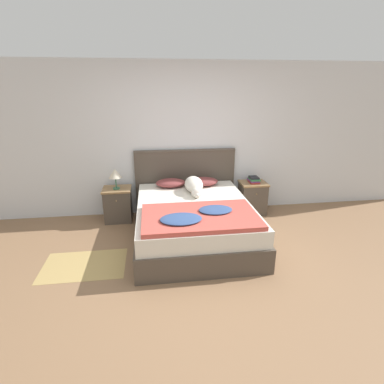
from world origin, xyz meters
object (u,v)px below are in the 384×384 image
object	(u,v)px
pillow_left	(171,183)
bed	(194,221)
book_stack	(254,180)
table_lamp	(115,174)
pillow_right	(203,181)
dog	(194,185)
nightstand_right	(252,198)
nightstand_left	(118,204)

from	to	relation	value
pillow_left	bed	bearing A→B (deg)	-71.12
book_stack	table_lamp	distance (m)	2.34
bed	table_lamp	xyz separation A→B (m)	(-1.16, 0.80, 0.54)
pillow_right	book_stack	distance (m)	0.89
dog	table_lamp	size ratio (longest dim) A/B	2.15
book_stack	table_lamp	world-z (taller)	table_lamp
dog	book_stack	bearing A→B (deg)	16.80
bed	nightstand_right	xyz separation A→B (m)	(1.16, 0.82, 0.01)
bed	pillow_right	xyz separation A→B (m)	(0.28, 0.81, 0.35)
nightstand_right	pillow_right	xyz separation A→B (m)	(-0.89, -0.01, 0.34)
nightstand_left	book_stack	size ratio (longest dim) A/B	2.28
nightstand_left	nightstand_right	size ratio (longest dim) A/B	1.00
pillow_left	table_lamp	xyz separation A→B (m)	(-0.89, -0.01, 0.20)
bed	nightstand_left	xyz separation A→B (m)	(-1.16, 0.82, 0.01)
table_lamp	nightstand_right	bearing A→B (deg)	0.55
nightstand_right	dog	world-z (taller)	dog
nightstand_left	nightstand_right	distance (m)	2.33
pillow_right	dog	size ratio (longest dim) A/B	0.67
nightstand_left	book_stack	bearing A→B (deg)	0.11
book_stack	dog	bearing A→B (deg)	-163.20
pillow_left	table_lamp	size ratio (longest dim) A/B	1.44
bed	nightstand_left	world-z (taller)	nightstand_left
pillow_left	book_stack	xyz separation A→B (m)	(1.45, 0.02, -0.01)
nightstand_right	pillow_right	bearing A→B (deg)	-179.13
bed	pillow_left	bearing A→B (deg)	108.88
pillow_right	book_stack	world-z (taller)	pillow_right
nightstand_left	table_lamp	size ratio (longest dim) A/B	1.66
pillow_left	book_stack	size ratio (longest dim) A/B	1.97
bed	nightstand_left	bearing A→B (deg)	144.74
nightstand_right	table_lamp	world-z (taller)	table_lamp
bed	pillow_left	distance (m)	0.92
nightstand_left	pillow_right	distance (m)	1.48
nightstand_left	book_stack	world-z (taller)	book_stack
nightstand_left	book_stack	xyz separation A→B (m)	(2.33, 0.00, 0.33)
dog	book_stack	xyz separation A→B (m)	(1.09, 0.33, -0.06)
nightstand_left	dog	world-z (taller)	dog
pillow_right	nightstand_right	bearing A→B (deg)	0.87
pillow_right	book_stack	xyz separation A→B (m)	(0.89, 0.02, -0.01)
nightstand_left	pillow_left	world-z (taller)	pillow_left
bed	pillow_right	world-z (taller)	pillow_right
nightstand_left	dog	size ratio (longest dim) A/B	0.77
dog	nightstand_left	bearing A→B (deg)	165.25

